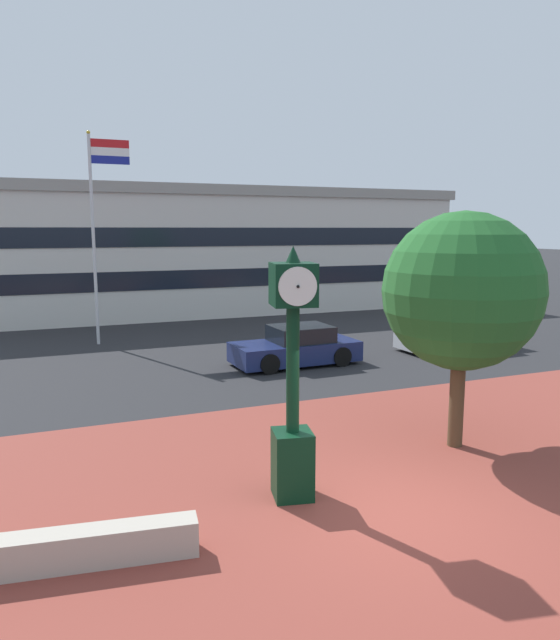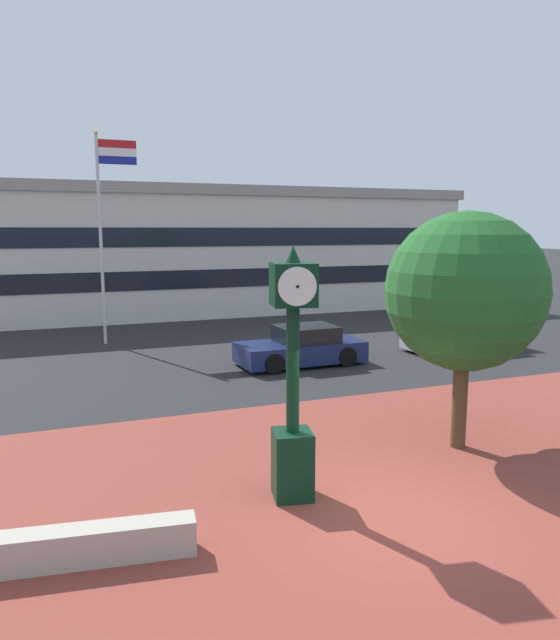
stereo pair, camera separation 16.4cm
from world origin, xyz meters
name	(u,v)px [view 1 (the left image)]	position (x,y,z in m)	size (l,w,h in m)	color
ground_plane	(391,510)	(0.00, 0.00, 0.00)	(200.00, 200.00, 0.00)	#262628
plaza_brick_paving	(360,485)	(0.00, 0.97, 0.00)	(44.00, 9.94, 0.01)	brown
planter_wall	(75,549)	(-4.71, 0.22, 0.25)	(3.20, 0.40, 0.50)	#ADA393
street_clock	(293,386)	(-1.26, 1.02, 1.91)	(0.80, 0.84, 4.16)	black
plaza_tree	(465,294)	(2.92, 2.00, 3.12)	(3.38, 3.14, 4.77)	#4C3823
car_street_near	(296,347)	(2.64, 9.80, 0.57)	(4.17, 2.02, 1.28)	navy
car_street_far	(458,334)	(9.15, 9.78, 0.57)	(4.48, 1.91, 1.28)	#B7BABF
flagpole_primary	(97,222)	(-2.96, 15.81, 4.69)	(1.52, 0.14, 7.99)	silver
civic_building	(201,248)	(3.88, 26.92, 3.28)	(26.14, 13.63, 6.55)	beige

